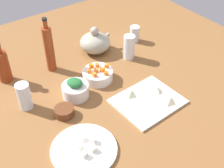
% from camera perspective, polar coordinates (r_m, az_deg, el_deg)
% --- Properties ---
extents(tabletop, '(1.90, 1.90, 0.03)m').
position_cam_1_polar(tabletop, '(1.41, 0.00, -2.04)').
color(tabletop, brown).
rests_on(tabletop, ground).
extents(cutting_board, '(0.30, 0.25, 0.01)m').
position_cam_1_polar(cutting_board, '(1.35, 6.91, -3.31)').
color(cutting_board, silver).
rests_on(cutting_board, tabletop).
extents(plate_tofu, '(0.26, 0.26, 0.01)m').
position_cam_1_polar(plate_tofu, '(1.16, -5.43, -12.46)').
color(plate_tofu, white).
rests_on(plate_tofu, tabletop).
extents(bowl_greens, '(0.12, 0.12, 0.06)m').
position_cam_1_polar(bowl_greens, '(1.37, -7.06, -1.27)').
color(bowl_greens, white).
rests_on(bowl_greens, tabletop).
extents(bowl_carrots, '(0.15, 0.15, 0.05)m').
position_cam_1_polar(bowl_carrots, '(1.46, -2.86, 1.70)').
color(bowl_carrots, white).
rests_on(bowl_carrots, tabletop).
extents(bowl_small_side, '(0.09, 0.09, 0.04)m').
position_cam_1_polar(bowl_small_side, '(1.29, -9.10, -5.35)').
color(bowl_small_side, '#5D3018').
rests_on(bowl_small_side, tabletop).
extents(teapot, '(0.18, 0.17, 0.15)m').
position_cam_1_polar(teapot, '(1.65, -3.28, 8.02)').
color(teapot, '#9C9984').
rests_on(teapot, tabletop).
extents(bottle_0, '(0.05, 0.05, 0.29)m').
position_cam_1_polar(bottle_0, '(1.50, -12.03, 6.72)').
color(bottle_0, '#8E3818').
rests_on(bottle_0, tabletop).
extents(bottle_1, '(0.06, 0.06, 0.21)m').
position_cam_1_polar(bottle_1, '(1.51, -20.29, 3.33)').
color(bottle_1, maroon).
rests_on(bottle_1, tabletop).
extents(drinking_glass_0, '(0.06, 0.06, 0.14)m').
position_cam_1_polar(drinking_glass_0, '(1.59, 3.31, 7.10)').
color(drinking_glass_0, white).
rests_on(drinking_glass_0, tabletop).
extents(drinking_glass_1, '(0.06, 0.06, 0.13)m').
position_cam_1_polar(drinking_glass_1, '(1.34, -16.56, -2.27)').
color(drinking_glass_1, white).
rests_on(drinking_glass_1, tabletop).
extents(drinking_glass_2, '(0.06, 0.06, 0.09)m').
position_cam_1_polar(drinking_glass_2, '(1.76, 4.38, 9.62)').
color(drinking_glass_2, white).
rests_on(drinking_glass_2, tabletop).
extents(carrot_cube_0, '(0.02, 0.02, 0.02)m').
position_cam_1_polar(carrot_cube_0, '(1.46, -4.03, 3.53)').
color(carrot_cube_0, orange).
rests_on(carrot_cube_0, bowl_carrots).
extents(carrot_cube_1, '(0.03, 0.03, 0.02)m').
position_cam_1_polar(carrot_cube_1, '(1.41, -1.09, 2.10)').
color(carrot_cube_1, orange).
rests_on(carrot_cube_1, bowl_carrots).
extents(carrot_cube_2, '(0.02, 0.02, 0.02)m').
position_cam_1_polar(carrot_cube_2, '(1.41, -3.43, 1.82)').
color(carrot_cube_2, orange).
rests_on(carrot_cube_2, bowl_carrots).
extents(carrot_cube_3, '(0.02, 0.02, 0.02)m').
position_cam_1_polar(carrot_cube_3, '(1.44, -1.88, 2.75)').
color(carrot_cube_3, orange).
rests_on(carrot_cube_3, bowl_carrots).
extents(carrot_cube_4, '(0.02, 0.02, 0.02)m').
position_cam_1_polar(carrot_cube_4, '(1.47, -2.85, 3.65)').
color(carrot_cube_4, orange).
rests_on(carrot_cube_4, bowl_carrots).
extents(carrot_cube_5, '(0.02, 0.02, 0.02)m').
position_cam_1_polar(carrot_cube_5, '(1.43, -4.46, 2.53)').
color(carrot_cube_5, orange).
rests_on(carrot_cube_5, bowl_carrots).
extents(carrot_cube_6, '(0.02, 0.02, 0.02)m').
position_cam_1_polar(carrot_cube_6, '(1.46, -1.02, 3.52)').
color(carrot_cube_6, orange).
rests_on(carrot_cube_6, bowl_carrots).
extents(carrot_cube_7, '(0.03, 0.03, 0.02)m').
position_cam_1_polar(carrot_cube_7, '(1.43, -3.05, 2.69)').
color(carrot_cube_7, orange).
rests_on(carrot_cube_7, bowl_carrots).
extents(chopped_greens_mound, '(0.09, 0.10, 0.03)m').
position_cam_1_polar(chopped_greens_mound, '(1.34, -7.22, 0.27)').
color(chopped_greens_mound, '#246630').
rests_on(chopped_greens_mound, bowl_greens).
extents(tofu_cube_0, '(0.03, 0.03, 0.02)m').
position_cam_1_polar(tofu_cube_0, '(1.17, -3.71, -10.77)').
color(tofu_cube_0, white).
rests_on(tofu_cube_0, plate_tofu).
extents(tofu_cube_1, '(0.02, 0.02, 0.02)m').
position_cam_1_polar(tofu_cube_1, '(1.15, -6.27, -11.98)').
color(tofu_cube_1, white).
rests_on(tofu_cube_1, plate_tofu).
extents(tofu_cube_2, '(0.03, 0.03, 0.02)m').
position_cam_1_polar(tofu_cube_2, '(1.18, -5.75, -10.26)').
color(tofu_cube_2, white).
rests_on(tofu_cube_2, plate_tofu).
extents(tofu_cube_3, '(0.02, 0.02, 0.02)m').
position_cam_1_polar(tofu_cube_3, '(1.14, -3.69, -12.33)').
color(tofu_cube_3, white).
rests_on(tofu_cube_3, plate_tofu).
extents(tofu_cube_4, '(0.03, 0.03, 0.02)m').
position_cam_1_polar(tofu_cube_4, '(1.13, -5.35, -13.30)').
color(tofu_cube_4, silver).
rests_on(tofu_cube_4, plate_tofu).
extents(dumpling_0, '(0.05, 0.05, 0.03)m').
position_cam_1_polar(dumpling_0, '(1.39, 8.71, -1.00)').
color(dumpling_0, beige).
rests_on(dumpling_0, cutting_board).
extents(dumpling_1, '(0.06, 0.06, 0.03)m').
position_cam_1_polar(dumpling_1, '(1.35, 11.11, -3.15)').
color(dumpling_1, beige).
rests_on(dumpling_1, cutting_board).
extents(dumpling_2, '(0.06, 0.06, 0.03)m').
position_cam_1_polar(dumpling_2, '(1.36, 3.68, -1.79)').
color(dumpling_2, beige).
rests_on(dumpling_2, cutting_board).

